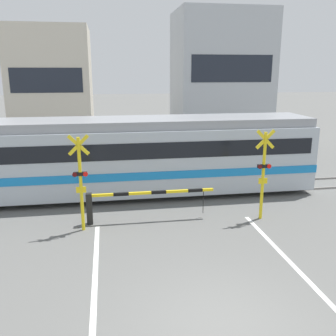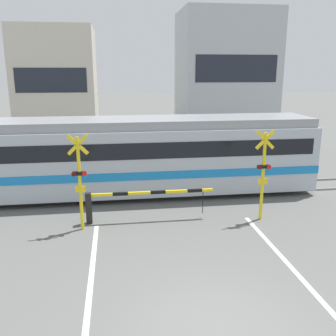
% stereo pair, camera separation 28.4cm
% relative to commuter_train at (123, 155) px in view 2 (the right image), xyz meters
% --- Properties ---
extents(ground_plane, '(160.00, 160.00, 0.00)m').
position_rel_commuter_train_xyz_m(ground_plane, '(1.64, -9.00, -1.74)').
color(ground_plane, '#60605E').
extents(rail_track_near, '(50.00, 0.10, 0.08)m').
position_rel_commuter_train_xyz_m(rail_track_near, '(1.64, -0.72, -1.70)').
color(rail_track_near, gray).
rests_on(rail_track_near, ground_plane).
extents(rail_track_far, '(50.00, 0.10, 0.08)m').
position_rel_commuter_train_xyz_m(rail_track_far, '(1.64, 0.72, -1.70)').
color(rail_track_far, gray).
rests_on(rail_track_far, ground_plane).
extents(road_stripe_left, '(0.14, 9.65, 0.01)m').
position_rel_commuter_train_xyz_m(road_stripe_left, '(-1.02, -8.17, -1.73)').
color(road_stripe_left, white).
rests_on(road_stripe_left, ground_plane).
extents(road_stripe_right, '(0.14, 9.65, 0.01)m').
position_rel_commuter_train_xyz_m(road_stripe_right, '(4.30, -8.17, -1.73)').
color(road_stripe_right, white).
rests_on(road_stripe_right, ground_plane).
extents(commuter_train, '(16.13, 2.83, 3.24)m').
position_rel_commuter_train_xyz_m(commuter_train, '(0.00, 0.00, 0.00)').
color(commuter_train, '#ADB7C1').
rests_on(commuter_train, ground_plane).
extents(crossing_barrier_near, '(4.47, 0.20, 1.10)m').
position_rel_commuter_train_xyz_m(crossing_barrier_near, '(-0.04, -3.05, -0.93)').
color(crossing_barrier_near, black).
rests_on(crossing_barrier_near, ground_plane).
extents(crossing_barrier_far, '(4.47, 0.20, 1.10)m').
position_rel_commuter_train_xyz_m(crossing_barrier_far, '(3.32, 2.97, -0.93)').
color(crossing_barrier_far, black).
rests_on(crossing_barrier_far, ground_plane).
extents(crossing_signal_left, '(0.68, 0.15, 3.22)m').
position_rel_commuter_train_xyz_m(crossing_signal_left, '(-1.47, -3.52, 0.04)').
color(crossing_signal_left, yellow).
rests_on(crossing_signal_left, ground_plane).
extents(crossing_signal_right, '(0.68, 0.15, 3.22)m').
position_rel_commuter_train_xyz_m(crossing_signal_right, '(4.75, -3.52, 0.04)').
color(crossing_signal_right, yellow).
rests_on(crossing_signal_right, ground_plane).
extents(pedestrian, '(0.38, 0.22, 1.71)m').
position_rel_commuter_train_xyz_m(pedestrian, '(1.76, 5.38, -0.75)').
color(pedestrian, '#33384C').
rests_on(pedestrian, ground_plane).
extents(building_left_of_street, '(5.64, 5.70, 8.20)m').
position_rel_commuter_train_xyz_m(building_left_of_street, '(-4.44, 14.13, 2.37)').
color(building_left_of_street, beige).
rests_on(building_left_of_street, ground_plane).
extents(building_right_of_street, '(7.18, 5.70, 9.60)m').
position_rel_commuter_train_xyz_m(building_right_of_street, '(8.49, 14.13, 3.07)').
color(building_right_of_street, '#B2B7BC').
rests_on(building_right_of_street, ground_plane).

